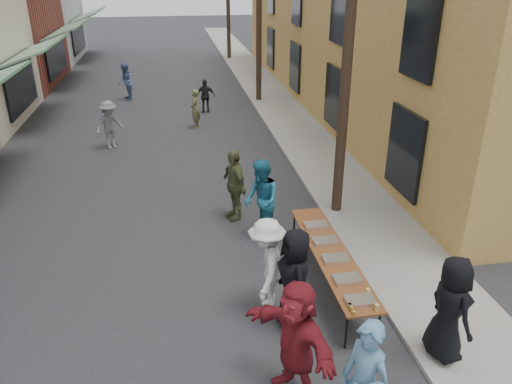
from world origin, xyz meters
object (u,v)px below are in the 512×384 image
object	(u,v)px
utility_pole_near	(349,38)
guest_front_c	(261,200)
server	(450,309)
utility_pole_mid	(259,2)
catering_tray_sausage	(360,301)
serving_table	(331,254)
guest_front_a	(295,280)

from	to	relation	value
utility_pole_near	guest_front_c	bearing A→B (deg)	-156.09
server	utility_pole_mid	bearing A→B (deg)	-6.70
utility_pole_mid	catering_tray_sausage	size ratio (longest dim) A/B	18.00
serving_table	server	bearing A→B (deg)	-63.02
utility_pole_mid	server	distance (m)	17.85
serving_table	guest_front_a	distance (m)	1.53
catering_tray_sausage	utility_pole_mid	bearing A→B (deg)	86.03
catering_tray_sausage	serving_table	bearing A→B (deg)	90.00
guest_front_c	server	size ratio (longest dim) A/B	1.07
utility_pole_mid	catering_tray_sausage	distance (m)	17.22
catering_tray_sausage	server	distance (m)	1.44
serving_table	guest_front_c	distance (m)	2.40
serving_table	utility_pole_near	bearing A→B (deg)	69.53
catering_tray_sausage	server	xyz separation A→B (m)	(1.21, -0.74, 0.24)
serving_table	catering_tray_sausage	bearing A→B (deg)	-90.00
server	catering_tray_sausage	bearing A→B (deg)	51.90
utility_pole_near	serving_table	size ratio (longest dim) A/B	2.25
guest_front_c	guest_front_a	bearing A→B (deg)	-7.29
utility_pole_near	server	world-z (taller)	utility_pole_near
utility_pole_mid	guest_front_c	distance (m)	13.62
utility_pole_near	catering_tray_sausage	bearing A→B (deg)	-103.72
utility_pole_mid	guest_front_a	size ratio (longest dim) A/B	4.62
utility_pole_mid	utility_pole_near	bearing A→B (deg)	-90.00
serving_table	server	xyz separation A→B (m)	(1.21, -2.39, 0.32)
utility_pole_near	serving_table	distance (m)	5.04
serving_table	catering_tray_sausage	xyz separation A→B (m)	(-0.00, -1.65, 0.08)
utility_pole_near	catering_tray_sausage	distance (m)	6.16
utility_pole_mid	serving_table	world-z (taller)	utility_pole_mid
utility_pole_near	server	xyz separation A→B (m)	(0.05, -5.51, -3.47)
guest_front_a	guest_front_c	bearing A→B (deg)	176.67
catering_tray_sausage	guest_front_c	distance (m)	3.94
catering_tray_sausage	server	size ratio (longest dim) A/B	0.27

